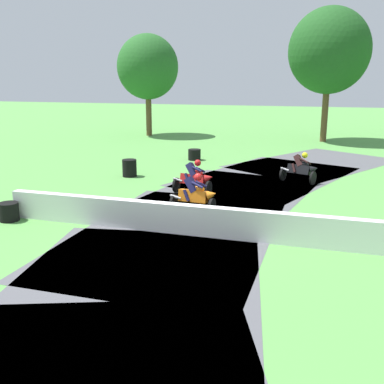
% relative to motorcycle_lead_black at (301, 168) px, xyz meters
% --- Properties ---
extents(ground_plane, '(120.00, 120.00, 0.00)m').
position_rel_motorcycle_lead_black_xyz_m(ground_plane, '(-3.33, -7.83, -0.63)').
color(ground_plane, '#569947').
extents(track_asphalt, '(11.85, 36.11, 0.01)m').
position_rel_motorcycle_lead_black_xyz_m(track_asphalt, '(-1.76, -7.88, -0.62)').
color(track_asphalt, '#515156').
rests_on(track_asphalt, ground).
extents(safety_barrier, '(22.65, 1.00, 0.90)m').
position_rel_motorcycle_lead_black_xyz_m(safety_barrier, '(2.37, -8.01, -0.18)').
color(safety_barrier, white).
rests_on(safety_barrier, ground).
extents(motorcycle_lead_black, '(1.74, 1.25, 1.42)m').
position_rel_motorcycle_lead_black_xyz_m(motorcycle_lead_black, '(0.00, 0.00, 0.00)').
color(motorcycle_lead_black, black).
rests_on(motorcycle_lead_black, ground).
extents(motorcycle_chase_red, '(1.71, 0.95, 1.43)m').
position_rel_motorcycle_lead_black_xyz_m(motorcycle_chase_red, '(-3.99, -3.16, 0.02)').
color(motorcycle_chase_red, black).
rests_on(motorcycle_chase_red, ground).
extents(motorcycle_trailing_orange, '(1.71, 0.86, 1.42)m').
position_rel_motorcycle_lead_black_xyz_m(motorcycle_trailing_orange, '(-3.28, -5.70, 0.03)').
color(motorcycle_trailing_orange, black).
rests_on(motorcycle_trailing_orange, ground).
extents(tire_stack_near, '(0.70, 0.70, 0.60)m').
position_rel_motorcycle_lead_black_xyz_m(tire_stack_near, '(-5.94, 4.07, -0.33)').
color(tire_stack_near, black).
rests_on(tire_stack_near, ground).
extents(tire_stack_mid_a, '(0.66, 0.66, 0.80)m').
position_rel_motorcycle_lead_black_xyz_m(tire_stack_mid_a, '(-7.75, -0.87, -0.23)').
color(tire_stack_mid_a, black).
rests_on(tire_stack_mid_a, ground).
extents(tire_stack_mid_b, '(0.63, 0.63, 0.60)m').
position_rel_motorcycle_lead_black_xyz_m(tire_stack_mid_b, '(-8.89, -8.14, -0.33)').
color(tire_stack_mid_b, black).
rests_on(tire_stack_mid_b, ground).
extents(traffic_cone, '(0.28, 0.28, 0.44)m').
position_rel_motorcycle_lead_black_xyz_m(traffic_cone, '(2.12, -6.28, -0.41)').
color(traffic_cone, orange).
rests_on(traffic_cone, ground).
extents(tree_far_right, '(5.54, 5.54, 9.13)m').
position_rel_motorcycle_lead_black_xyz_m(tree_far_right, '(1.03, 13.64, 5.58)').
color(tree_far_right, brown).
rests_on(tree_far_right, ground).
extents(tree_behind_barrier, '(4.65, 4.65, 7.66)m').
position_rel_motorcycle_lead_black_xyz_m(tree_behind_barrier, '(-12.16, 13.53, 4.57)').
color(tree_behind_barrier, brown).
rests_on(tree_behind_barrier, ground).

